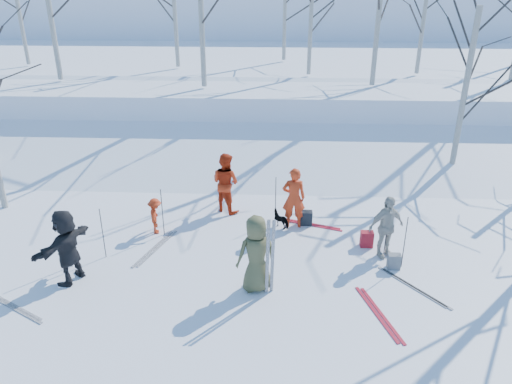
{
  "coord_description": "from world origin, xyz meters",
  "views": [
    {
      "loc": [
        0.52,
        -10.16,
        6.66
      ],
      "look_at": [
        0.0,
        1.5,
        1.3
      ],
      "focal_mm": 35.0,
      "sensor_mm": 36.0,
      "label": 1
    }
  ],
  "objects_px": {
    "skier_redor_behind": "(226,183)",
    "backpack_red": "(367,239)",
    "skier_red_north": "(294,198)",
    "dog": "(281,219)",
    "backpack_grey": "(394,261)",
    "backpack_dark": "(306,218)",
    "skier_red_seated": "(156,216)",
    "skier_grey_west": "(67,247)",
    "skier_olive_center": "(256,254)",
    "skier_cream_east": "(386,227)"
  },
  "relations": [
    {
      "from": "skier_red_seated",
      "to": "dog",
      "type": "bearing_deg",
      "value": -94.89
    },
    {
      "from": "skier_grey_west",
      "to": "skier_red_seated",
      "type": "bearing_deg",
      "value": 170.07
    },
    {
      "from": "backpack_red",
      "to": "backpack_grey",
      "type": "height_order",
      "value": "backpack_red"
    },
    {
      "from": "dog",
      "to": "backpack_grey",
      "type": "bearing_deg",
      "value": 89.63
    },
    {
      "from": "skier_olive_center",
      "to": "backpack_grey",
      "type": "distance_m",
      "value": 3.46
    },
    {
      "from": "dog",
      "to": "backpack_red",
      "type": "xyz_separation_m",
      "value": [
        2.2,
        -0.95,
        -0.03
      ]
    },
    {
      "from": "skier_olive_center",
      "to": "dog",
      "type": "distance_m",
      "value": 3.04
    },
    {
      "from": "skier_red_north",
      "to": "skier_red_seated",
      "type": "xyz_separation_m",
      "value": [
        -3.7,
        -0.52,
        -0.37
      ]
    },
    {
      "from": "skier_cream_east",
      "to": "backpack_grey",
      "type": "xyz_separation_m",
      "value": [
        0.14,
        -0.58,
        -0.62
      ]
    },
    {
      "from": "skier_redor_behind",
      "to": "backpack_grey",
      "type": "height_order",
      "value": "skier_redor_behind"
    },
    {
      "from": "skier_red_north",
      "to": "skier_grey_west",
      "type": "xyz_separation_m",
      "value": [
        -5.14,
        -2.83,
        0.03
      ]
    },
    {
      "from": "skier_olive_center",
      "to": "skier_grey_west",
      "type": "height_order",
      "value": "skier_olive_center"
    },
    {
      "from": "skier_olive_center",
      "to": "skier_red_north",
      "type": "distance_m",
      "value": 3.09
    },
    {
      "from": "skier_redor_behind",
      "to": "backpack_grey",
      "type": "distance_m",
      "value": 5.25
    },
    {
      "from": "skier_cream_east",
      "to": "skier_grey_west",
      "type": "bearing_deg",
      "value": 168.48
    },
    {
      "from": "skier_redor_behind",
      "to": "backpack_red",
      "type": "xyz_separation_m",
      "value": [
        3.82,
        -1.9,
        -0.68
      ]
    },
    {
      "from": "backpack_grey",
      "to": "skier_red_north",
      "type": "bearing_deg",
      "value": 139.66
    },
    {
      "from": "skier_olive_center",
      "to": "backpack_red",
      "type": "bearing_deg",
      "value": -166.11
    },
    {
      "from": "skier_red_north",
      "to": "skier_redor_behind",
      "type": "distance_m",
      "value": 2.15
    },
    {
      "from": "skier_olive_center",
      "to": "backpack_red",
      "type": "relative_size",
      "value": 4.29
    },
    {
      "from": "skier_redor_behind",
      "to": "backpack_grey",
      "type": "xyz_separation_m",
      "value": [
        4.31,
        -2.91,
        -0.7
      ]
    },
    {
      "from": "skier_cream_east",
      "to": "backpack_grey",
      "type": "height_order",
      "value": "skier_cream_east"
    },
    {
      "from": "backpack_red",
      "to": "skier_cream_east",
      "type": "bearing_deg",
      "value": -50.67
    },
    {
      "from": "skier_redor_behind",
      "to": "backpack_red",
      "type": "relative_size",
      "value": 4.25
    },
    {
      "from": "backpack_grey",
      "to": "skier_redor_behind",
      "type": "bearing_deg",
      "value": 145.99
    },
    {
      "from": "dog",
      "to": "backpack_red",
      "type": "distance_m",
      "value": 2.39
    },
    {
      "from": "backpack_grey",
      "to": "backpack_dark",
      "type": "relative_size",
      "value": 0.95
    },
    {
      "from": "backpack_dark",
      "to": "skier_red_north",
      "type": "bearing_deg",
      "value": -161.15
    },
    {
      "from": "skier_redor_behind",
      "to": "backpack_red",
      "type": "distance_m",
      "value": 4.32
    },
    {
      "from": "skier_redor_behind",
      "to": "skier_red_seated",
      "type": "relative_size",
      "value": 1.78
    },
    {
      "from": "backpack_grey",
      "to": "backpack_dark",
      "type": "height_order",
      "value": "backpack_dark"
    },
    {
      "from": "backpack_red",
      "to": "backpack_grey",
      "type": "distance_m",
      "value": 1.12
    },
    {
      "from": "skier_red_seated",
      "to": "skier_redor_behind",
      "type": "bearing_deg",
      "value": -63.78
    },
    {
      "from": "backpack_red",
      "to": "skier_red_north",
      "type": "bearing_deg",
      "value": 151.91
    },
    {
      "from": "skier_cream_east",
      "to": "skier_grey_west",
      "type": "height_order",
      "value": "skier_grey_west"
    },
    {
      "from": "skier_grey_west",
      "to": "backpack_red",
      "type": "distance_m",
      "value": 7.28
    },
    {
      "from": "skier_redor_behind",
      "to": "backpack_dark",
      "type": "xyz_separation_m",
      "value": [
        2.31,
        -0.78,
        -0.69
      ]
    },
    {
      "from": "skier_cream_east",
      "to": "dog",
      "type": "xyz_separation_m",
      "value": [
        -2.54,
        1.37,
        -0.57
      ]
    },
    {
      "from": "skier_olive_center",
      "to": "skier_grey_west",
      "type": "relative_size",
      "value": 1.01
    },
    {
      "from": "skier_grey_west",
      "to": "dog",
      "type": "relative_size",
      "value": 3.16
    },
    {
      "from": "skier_red_seated",
      "to": "skier_grey_west",
      "type": "xyz_separation_m",
      "value": [
        -1.44,
        -2.31,
        0.39
      ]
    },
    {
      "from": "skier_olive_center",
      "to": "dog",
      "type": "relative_size",
      "value": 3.18
    },
    {
      "from": "skier_olive_center",
      "to": "skier_red_seated",
      "type": "height_order",
      "value": "skier_olive_center"
    },
    {
      "from": "backpack_dark",
      "to": "backpack_grey",
      "type": "bearing_deg",
      "value": -46.88
    },
    {
      "from": "backpack_red",
      "to": "backpack_dark",
      "type": "distance_m",
      "value": 1.88
    },
    {
      "from": "skier_grey_west",
      "to": "backpack_dark",
      "type": "bearing_deg",
      "value": 140.25
    },
    {
      "from": "skier_grey_west",
      "to": "skier_red_north",
      "type": "bearing_deg",
      "value": 140.87
    },
    {
      "from": "skier_red_seated",
      "to": "backpack_red",
      "type": "bearing_deg",
      "value": -107.74
    },
    {
      "from": "dog",
      "to": "backpack_grey",
      "type": "xyz_separation_m",
      "value": [
        2.69,
        -1.96,
        -0.05
      ]
    },
    {
      "from": "skier_olive_center",
      "to": "skier_red_north",
      "type": "height_order",
      "value": "skier_olive_center"
    }
  ]
}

